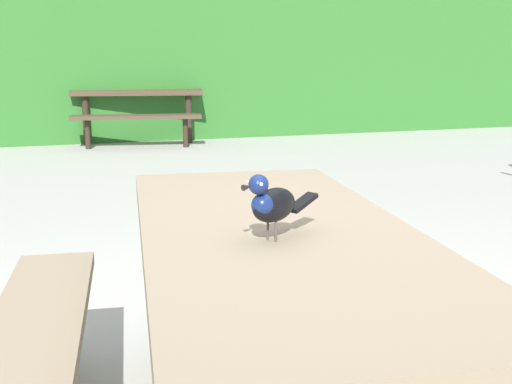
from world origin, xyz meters
name	(u,v)px	position (x,y,z in m)	size (l,w,h in m)	color
hedge_wall	(98,60)	(0.00, 8.16, 1.14)	(28.00, 1.57, 2.27)	#2D6B28
picnic_table_foreground	(276,288)	(-0.22, -0.24, 0.56)	(1.88, 1.90, 0.74)	#84725B
bird_grackle	(271,203)	(-0.29, -0.37, 0.84)	(0.26, 0.17, 0.18)	black
picnic_table_mid_left	(138,102)	(0.46, 7.44, 0.56)	(1.98, 1.96, 0.74)	#473828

